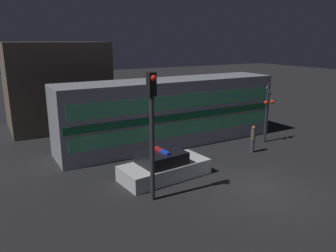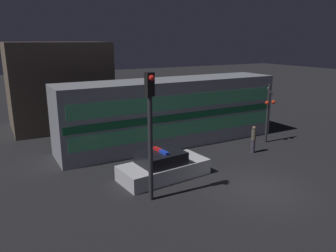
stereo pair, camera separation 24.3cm
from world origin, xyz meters
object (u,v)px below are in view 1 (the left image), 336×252
(police_car, at_px, (164,167))
(pedestrian, at_px, (253,139))
(train, at_px, (171,112))
(traffic_light_corner, at_px, (152,126))
(crossing_signal_near, at_px, (267,110))

(police_car, relative_size, pedestrian, 2.77)
(train, distance_m, traffic_light_corner, 7.80)
(police_car, relative_size, crossing_signal_near, 1.18)
(police_car, xyz_separation_m, pedestrian, (6.25, 0.60, 0.29))
(train, bearing_deg, crossing_signal_near, -27.60)
(train, xyz_separation_m, pedestrian, (3.26, -3.91, -1.21))
(traffic_light_corner, bearing_deg, police_car, 49.63)
(traffic_light_corner, bearing_deg, train, 54.43)
(traffic_light_corner, bearing_deg, crossing_signal_near, 19.23)
(pedestrian, height_order, crossing_signal_near, crossing_signal_near)
(train, bearing_deg, traffic_light_corner, -125.57)
(pedestrian, xyz_separation_m, crossing_signal_near, (2.14, 1.08, 1.27))
(police_car, bearing_deg, crossing_signal_near, 5.91)
(train, xyz_separation_m, crossing_signal_near, (5.40, -2.82, 0.06))
(train, height_order, crossing_signal_near, train)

